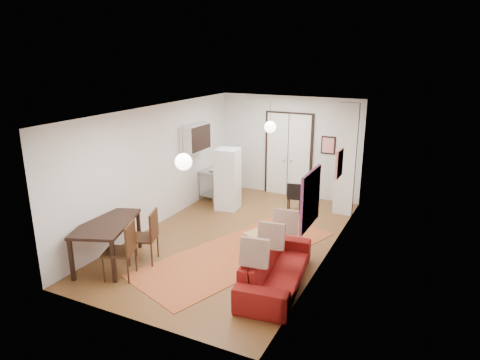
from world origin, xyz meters
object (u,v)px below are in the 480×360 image
at_px(kitchen_counter, 217,179).
at_px(dining_chair_far, 122,244).
at_px(sofa, 276,268).
at_px(black_side_chair, 296,194).
at_px(coffee_table, 263,238).
at_px(dining_table, 106,227).
at_px(dining_chair_near, 146,230).
at_px(fridge, 228,179).

relative_size(kitchen_counter, dining_chair_far, 1.10).
relative_size(sofa, kitchen_counter, 1.96).
bearing_deg(black_side_chair, coffee_table, 82.64).
bearing_deg(kitchen_counter, dining_table, -82.00).
xyz_separation_m(kitchen_counter, black_side_chair, (2.40, -0.04, -0.08)).
height_order(dining_chair_near, dining_chair_far, same).
distance_m(kitchen_counter, black_side_chair, 2.40).
bearing_deg(coffee_table, dining_chair_far, -134.40).
relative_size(kitchen_counter, fridge, 0.72).
bearing_deg(sofa, black_side_chair, 5.63).
height_order(coffee_table, dining_chair_far, dining_chair_far).
bearing_deg(fridge, black_side_chair, 13.38).
bearing_deg(coffee_table, kitchen_counter, 133.72).
bearing_deg(sofa, dining_chair_near, 86.26).
xyz_separation_m(sofa, fridge, (-2.62, 3.16, 0.48)).
relative_size(coffee_table, dining_chair_near, 0.85).
height_order(kitchen_counter, black_side_chair, kitchen_counter).
relative_size(fridge, black_side_chair, 2.04).
relative_size(dining_chair_near, black_side_chair, 1.34).
distance_m(fridge, dining_chair_far, 4.07).
bearing_deg(coffee_table, dining_table, -145.22).
height_order(coffee_table, fridge, fridge).
height_order(kitchen_counter, fridge, fridge).
bearing_deg(black_side_chair, dining_table, 50.23).
bearing_deg(dining_chair_near, kitchen_counter, 167.60).
distance_m(kitchen_counter, dining_chair_near, 4.11).
bearing_deg(dining_chair_near, coffee_table, 103.10).
distance_m(coffee_table, dining_chair_far, 2.88).
xyz_separation_m(coffee_table, dining_chair_far, (-2.00, -2.04, 0.32)).
height_order(coffee_table, dining_table, dining_table).
bearing_deg(kitchen_counter, dining_chair_far, -74.84).
distance_m(dining_table, dining_chair_near, 0.77).
xyz_separation_m(sofa, dining_chair_far, (-2.73, -0.90, 0.29)).
bearing_deg(dining_chair_near, black_side_chair, 135.10).
bearing_deg(fridge, sofa, -58.35).
distance_m(kitchen_counter, dining_table, 4.53).
bearing_deg(coffee_table, sofa, -57.50).
relative_size(fridge, dining_table, 0.91).
bearing_deg(fridge, dining_chair_near, -99.89).
height_order(kitchen_counter, dining_chair_near, dining_chair_near).
relative_size(sofa, dining_chair_far, 2.15).
height_order(dining_table, dining_chair_near, dining_chair_near).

